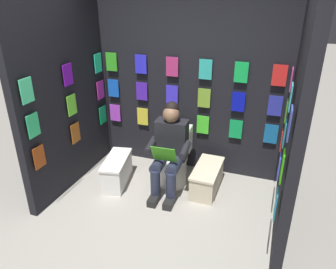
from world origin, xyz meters
TOP-DOWN VIEW (x-y plane):
  - ground_plane at (0.00, 0.00)m, footprint 30.00×30.00m
  - display_wall_back at (-0.00, -1.79)m, footprint 2.73×0.14m
  - display_wall_left at (-1.36, -0.87)m, footprint 0.14×1.74m
  - display_wall_right at (1.36, -0.87)m, footprint 0.14×1.74m
  - toilet at (0.05, -1.28)m, footprint 0.41×0.56m
  - person_reading at (0.04, -1.05)m, footprint 0.54×0.70m
  - comic_longbox_near at (-0.43, -1.23)m, footprint 0.32×0.70m
  - comic_longbox_far at (0.76, -0.97)m, footprint 0.41×0.72m

SIDE VIEW (x-z plane):
  - ground_plane at x=0.00m, z-range 0.00..0.00m
  - comic_longbox_near at x=-0.43m, z-range 0.00..0.34m
  - comic_longbox_far at x=0.76m, z-range 0.00..0.37m
  - toilet at x=0.05m, z-range -0.06..0.71m
  - person_reading at x=0.04m, z-range 0.00..1.20m
  - display_wall_back at x=0.00m, z-range 0.00..2.45m
  - display_wall_left at x=-1.36m, z-range 0.00..2.45m
  - display_wall_right at x=1.36m, z-range 0.00..2.45m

